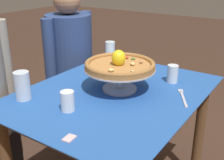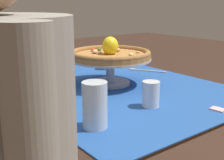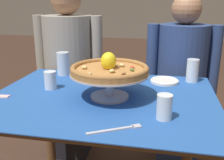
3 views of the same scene
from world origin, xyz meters
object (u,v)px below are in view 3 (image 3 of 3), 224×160
(water_glass_front_right, at_px, (164,109))
(sugar_packet, at_px, (4,96))
(pizza_stand, at_px, (110,80))
(water_glass_back_right, at_px, (192,72))
(diner_right, at_px, (180,87))
(side_plate, at_px, (164,81))
(diner_left, at_px, (70,76))
(pizza, at_px, (109,69))
(water_glass_back_left, at_px, (63,65))
(dinner_fork, at_px, (118,129))
(water_glass_side_left, at_px, (50,81))

(water_glass_front_right, relative_size, sugar_packet, 1.99)
(pizza_stand, xyz_separation_m, water_glass_back_right, (0.40, 0.34, -0.03))
(diner_right, bearing_deg, water_glass_front_right, -97.51)
(diner_right, bearing_deg, side_plate, -106.58)
(water_glass_front_right, bearing_deg, water_glass_back_right, 74.09)
(diner_left, bearing_deg, pizza_stand, -55.50)
(pizza, bearing_deg, water_glass_back_left, 137.51)
(pizza, bearing_deg, dinner_fork, -73.19)
(pizza, distance_m, water_glass_side_left, 0.35)
(water_glass_front_right, xyz_separation_m, diner_left, (-0.69, 0.82, -0.15))
(pizza, xyz_separation_m, diner_right, (0.37, 0.68, -0.28))
(diner_left, bearing_deg, water_glass_back_left, -75.38)
(water_glass_back_right, relative_size, water_glass_back_left, 0.92)
(water_glass_side_left, distance_m, dinner_fork, 0.57)
(pizza, distance_m, water_glass_back_right, 0.53)
(water_glass_front_right, bearing_deg, sugar_packet, 172.92)
(side_plate, distance_m, diner_right, 0.43)
(pizza_stand, relative_size, dinner_fork, 1.96)
(diner_left, bearing_deg, water_glass_back_right, -19.72)
(pizza_stand, distance_m, pizza, 0.06)
(pizza_stand, xyz_separation_m, diner_right, (0.37, 0.68, -0.23))
(side_plate, bearing_deg, diner_left, 153.35)
(water_glass_front_right, height_order, sugar_packet, water_glass_front_right)
(water_glass_front_right, bearing_deg, pizza_stand, 143.81)
(water_glass_back_right, bearing_deg, dinner_fork, -115.49)
(water_glass_side_left, bearing_deg, pizza_stand, -11.54)
(side_plate, distance_m, diner_left, 0.78)
(water_glass_back_right, xyz_separation_m, water_glass_back_left, (-0.76, -0.01, 0.01))
(sugar_packet, height_order, diner_left, diner_left)
(pizza, height_order, water_glass_back_left, pizza)
(water_glass_side_left, height_order, sugar_packet, water_glass_side_left)
(side_plate, xyz_separation_m, diner_right, (0.11, 0.39, -0.15))
(pizza_stand, distance_m, water_glass_back_right, 0.53)
(side_plate, height_order, diner_right, diner_right)
(diner_right, bearing_deg, sugar_packet, -138.28)
(water_glass_side_left, height_order, water_glass_back_right, water_glass_back_right)
(pizza, distance_m, dinner_fork, 0.35)
(pizza_stand, relative_size, water_glass_back_right, 2.85)
(pizza_stand, distance_m, dinner_fork, 0.33)
(water_glass_back_right, distance_m, sugar_packet, 1.00)
(pizza, distance_m, water_glass_front_right, 0.33)
(side_plate, bearing_deg, diner_right, 73.42)
(water_glass_side_left, bearing_deg, dinner_fork, -41.96)
(pizza_stand, height_order, side_plate, pizza_stand)
(water_glass_back_left, xyz_separation_m, diner_left, (-0.08, 0.31, -0.16))
(dinner_fork, relative_size, sugar_packet, 3.72)
(water_glass_back_left, bearing_deg, diner_right, 25.75)
(dinner_fork, bearing_deg, water_glass_back_right, 64.51)
(water_glass_side_left, height_order, diner_left, diner_left)
(water_glass_back_left, distance_m, sugar_packet, 0.45)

